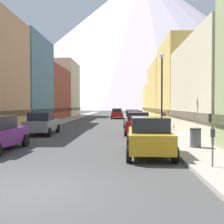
{
  "coord_description": "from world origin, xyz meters",
  "views": [
    {
      "loc": [
        2.59,
        -6.88,
        2.3
      ],
      "look_at": [
        0.7,
        40.26,
        1.15
      ],
      "focal_mm": 42.74,
      "sensor_mm": 36.0,
      "label": 1
    }
  ],
  "objects": [
    {
      "name": "sidewalk_right",
      "position": [
        6.25,
        35.0,
        0.07
      ],
      "size": [
        2.5,
        100.0,
        0.15
      ],
      "primitive_type": "cube",
      "color": "gray",
      "rests_on": "ground"
    },
    {
      "name": "trash_bin_right",
      "position": [
        6.35,
        7.0,
        0.64
      ],
      "size": [
        0.59,
        0.59,
        0.98
      ],
      "color": "#4C5156",
      "rests_on": "sidewalk_right"
    },
    {
      "name": "storefront_left_4",
      "position": [
        -11.53,
        50.22,
        5.65
      ],
      "size": [
        8.36,
        10.8,
        11.66
      ],
      "color": "beige",
      "rests_on": "ground"
    },
    {
      "name": "pedestrian_1",
      "position": [
        6.25,
        17.31,
        0.94
      ],
      "size": [
        0.36,
        0.36,
        1.7
      ],
      "color": "maroon",
      "rests_on": "sidewalk_right"
    },
    {
      "name": "car_driving_1",
      "position": [
        1.6,
        41.45,
        0.9
      ],
      "size": [
        2.06,
        4.4,
        1.78
      ],
      "color": "#B28419",
      "rests_on": "ground"
    },
    {
      "name": "pedestrian_0",
      "position": [
        6.25,
        16.96,
        0.97
      ],
      "size": [
        0.36,
        0.36,
        1.76
      ],
      "color": "brown",
      "rests_on": "sidewalk_right"
    },
    {
      "name": "storefront_left_2",
      "position": [
        -11.51,
        27.11,
        5.39
      ],
      "size": [
        8.32,
        9.65,
        11.13
      ],
      "color": "slate",
      "rests_on": "ground"
    },
    {
      "name": "potted_plant_1",
      "position": [
        -7.0,
        15.32,
        0.56
      ],
      "size": [
        0.54,
        0.54,
        0.83
      ],
      "color": "brown",
      "rests_on": "sidewalk_left"
    },
    {
      "name": "streetlamp_right",
      "position": [
        5.35,
        12.04,
        3.99
      ],
      "size": [
        0.36,
        0.36,
        5.86
      ],
      "color": "black",
      "rests_on": "sidewalk_right"
    },
    {
      "name": "car_driving_0",
      "position": [
        1.6,
        39.52,
        0.9
      ],
      "size": [
        2.06,
        4.4,
        1.78
      ],
      "color": "#9E1111",
      "rests_on": "ground"
    },
    {
      "name": "parking_meter_near",
      "position": [
        5.75,
        2.58,
        1.01
      ],
      "size": [
        0.14,
        0.1,
        1.33
      ],
      "color": "#595960",
      "rests_on": "sidewalk_right"
    },
    {
      "name": "storefront_right_3",
      "position": [
        10.72,
        39.47,
        4.54
      ],
      "size": [
        6.74,
        13.61,
        9.41
      ],
      "color": "#D8B259",
      "rests_on": "ground"
    },
    {
      "name": "car_right_0",
      "position": [
        3.8,
        5.41,
        0.9
      ],
      "size": [
        2.14,
        4.44,
        1.78
      ],
      "color": "#B28419",
      "rests_on": "ground"
    },
    {
      "name": "storefront_left_3",
      "position": [
        -11.13,
        38.31,
        4.23
      ],
      "size": [
        7.57,
        12.62,
        8.78
      ],
      "color": "brown",
      "rests_on": "ground"
    },
    {
      "name": "sidewalk_left",
      "position": [
        -6.25,
        35.0,
        0.07
      ],
      "size": [
        2.5,
        100.0,
        0.15
      ],
      "primitive_type": "cube",
      "color": "gray",
      "rests_on": "ground"
    },
    {
      "name": "car_right_1",
      "position": [
        3.8,
        14.56,
        0.9
      ],
      "size": [
        2.2,
        4.46,
        1.78
      ],
      "color": "#9E1111",
      "rests_on": "ground"
    },
    {
      "name": "car_right_3",
      "position": [
        3.8,
        28.02,
        0.9
      ],
      "size": [
        2.1,
        4.42,
        1.78
      ],
      "color": "silver",
      "rests_on": "ground"
    },
    {
      "name": "car_right_2",
      "position": [
        3.8,
        21.26,
        0.9
      ],
      "size": [
        2.24,
        4.48,
        1.78
      ],
      "color": "silver",
      "rests_on": "ground"
    },
    {
      "name": "storefront_right_4",
      "position": [
        11.57,
        52.24,
        3.26
      ],
      "size": [
        8.44,
        11.53,
        6.78
      ],
      "color": "#D8B259",
      "rests_on": "ground"
    },
    {
      "name": "storefront_right_2",
      "position": [
        12.46,
        26.59,
        4.86
      ],
      "size": [
        10.22,
        11.22,
        10.05
      ],
      "color": "#D8B259",
      "rests_on": "ground"
    },
    {
      "name": "car_left_1",
      "position": [
        -3.8,
        13.93,
        0.9
      ],
      "size": [
        2.24,
        4.48,
        1.78
      ],
      "color": "slate",
      "rests_on": "ground"
    },
    {
      "name": "ground_plane",
      "position": [
        0.0,
        0.0,
        0.0
      ],
      "size": [
        400.0,
        400.0,
        0.0
      ],
      "primitive_type": "plane",
      "color": "#3F3F3F"
    },
    {
      "name": "potted_plant_0",
      "position": [
        7.0,
        19.08,
        0.68
      ],
      "size": [
        0.58,
        0.58,
        0.95
      ],
      "color": "brown",
      "rests_on": "sidewalk_right"
    },
    {
      "name": "mountain_backdrop",
      "position": [
        22.76,
        260.0,
        66.94
      ],
      "size": [
        299.02,
        299.02,
        133.87
      ],
      "primitive_type": "cone",
      "color": "silver",
      "rests_on": "ground"
    }
  ]
}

